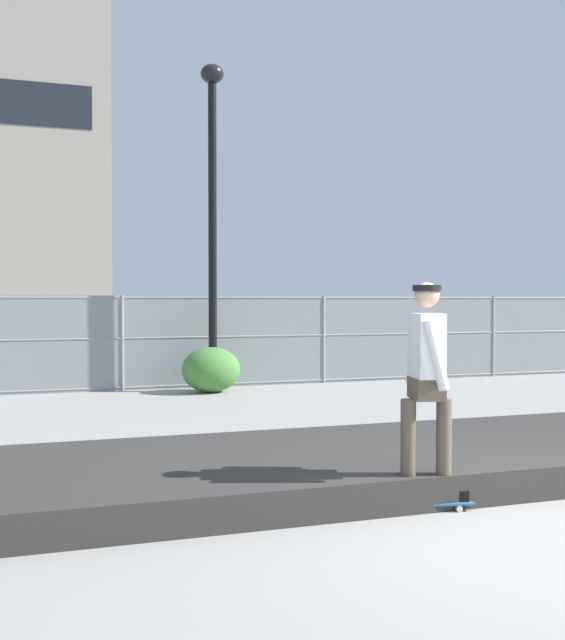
# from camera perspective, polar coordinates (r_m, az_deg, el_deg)

# --- Properties ---
(ground_plane) EXTENTS (120.00, 120.00, 0.00)m
(ground_plane) POSITION_cam_1_polar(r_m,az_deg,el_deg) (6.06, 19.69, -15.50)
(ground_plane) COLOR gray
(gravel_berm) EXTENTS (11.33, 2.56, 0.30)m
(gravel_berm) POSITION_cam_1_polar(r_m,az_deg,el_deg) (7.66, 10.19, -10.65)
(gravel_berm) COLOR #33302D
(gravel_berm) RESTS_ON ground_plane
(skateboard) EXTENTS (0.82, 0.37, 0.07)m
(skateboard) POSITION_cam_1_polar(r_m,az_deg,el_deg) (6.44, 11.13, -13.87)
(skateboard) COLOR #2D608C
(skateboard) RESTS_ON ground_plane
(skater) EXTENTS (0.72, 0.62, 1.85)m
(skater) POSITION_cam_1_polar(r_m,az_deg,el_deg) (6.24, 11.19, -4.33)
(skater) COLOR black
(skater) RESTS_ON skateboard
(chain_fence) EXTENTS (21.04, 0.06, 1.85)m
(chain_fence) POSITION_cam_1_polar(r_m,az_deg,el_deg) (14.84, -4.32, -1.64)
(chain_fence) COLOR gray
(chain_fence) RESTS_ON ground_plane
(street_lamp) EXTENTS (0.44, 0.44, 6.24)m
(street_lamp) POSITION_cam_1_polar(r_m,az_deg,el_deg) (14.20, -5.50, 10.34)
(street_lamp) COLOR black
(street_lamp) RESTS_ON ground_plane
(parked_car_mid) EXTENTS (4.47, 2.10, 1.66)m
(parked_car_mid) POSITION_cam_1_polar(r_m,az_deg,el_deg) (17.29, -2.91, -1.49)
(parked_car_mid) COLOR navy
(parked_car_mid) RESTS_ON ground_plane
(parked_car_far) EXTENTS (4.45, 2.04, 1.66)m
(parked_car_far) POSITION_cam_1_polar(r_m,az_deg,el_deg) (20.29, 16.22, -1.09)
(parked_car_far) COLOR #B7BABF
(parked_car_far) RESTS_ON ground_plane
(shrub_left) EXTENTS (1.12, 0.92, 0.87)m
(shrub_left) POSITION_cam_1_polar(r_m,az_deg,el_deg) (13.99, -5.61, -3.89)
(shrub_left) COLOR #477F38
(shrub_left) RESTS_ON ground_plane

